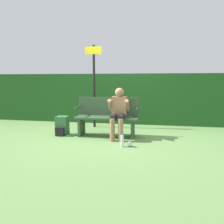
{
  "coord_description": "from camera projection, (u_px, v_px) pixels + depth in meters",
  "views": [
    {
      "loc": [
        1.06,
        -5.05,
        1.34
      ],
      "look_at": [
        0.15,
        -0.1,
        0.61
      ],
      "focal_mm": 35.0,
      "sensor_mm": 36.0,
      "label": 1
    }
  ],
  "objects": [
    {
      "name": "litter_crumple",
      "position": [
        130.0,
        144.0,
        4.47
      ],
      "size": [
        0.1,
        0.1,
        0.1
      ],
      "color": "silver",
      "rests_on": "ground"
    },
    {
      "name": "backpack",
      "position": [
        62.0,
        126.0,
        5.42
      ],
      "size": [
        0.28,
        0.33,
        0.46
      ],
      "color": "#336638",
      "rests_on": "ground"
    },
    {
      "name": "park_bench",
      "position": [
        107.0,
        117.0,
        5.29
      ],
      "size": [
        1.51,
        0.46,
        0.93
      ],
      "color": "#334C33",
      "rests_on": "ground"
    },
    {
      "name": "hedge_back",
      "position": [
        118.0,
        98.0,
        6.95
      ],
      "size": [
        12.0,
        0.5,
        1.55
      ],
      "color": "#1E4C1E",
      "rests_on": "ground"
    },
    {
      "name": "person_seated",
      "position": [
        119.0,
        110.0,
        5.08
      ],
      "size": [
        0.48,
        0.6,
        1.17
      ],
      "color": "#997051",
      "rests_on": "ground"
    },
    {
      "name": "parked_car",
      "position": [
        90.0,
        89.0,
        19.13
      ],
      "size": [
        4.75,
        2.94,
        1.33
      ],
      "rotation": [
        0.0,
        0.0,
        -0.32
      ],
      "color": "#2D4784",
      "rests_on": "ground"
    },
    {
      "name": "signpost",
      "position": [
        94.0,
        81.0,
        6.18
      ],
      "size": [
        0.47,
        0.09,
        2.32
      ],
      "color": "black",
      "rests_on": "ground"
    },
    {
      "name": "ground_plane",
      "position": [
        107.0,
        136.0,
        5.3
      ],
      "size": [
        40.0,
        40.0,
        0.0
      ],
      "primitive_type": "plane",
      "color": "#668E4C"
    },
    {
      "name": "water_bottle",
      "position": [
        122.0,
        141.0,
        4.43
      ],
      "size": [
        0.07,
        0.07,
        0.26
      ],
      "color": "silver",
      "rests_on": "ground"
    }
  ]
}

